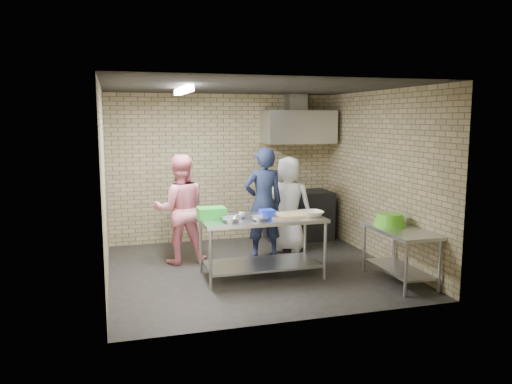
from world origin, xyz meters
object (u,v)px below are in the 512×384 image
prep_table (262,247)px  stove (298,215)px  man_navy (263,203)px  woman_white (289,204)px  blue_tub (267,214)px  green_basin (390,219)px  green_crate (211,213)px  woman_pink (180,209)px  bottle_red (297,131)px  side_counter (399,255)px

prep_table → stove: 2.39m
man_navy → woman_white: bearing=-154.4°
blue_tub → woman_white: bearing=59.1°
green_basin → blue_tub: bearing=166.5°
man_navy → green_crate: bearing=37.7°
stove → woman_white: bearing=-122.0°
woman_pink → woman_white: size_ratio=1.05×
stove → woman_pink: (-2.35, -0.97, 0.40)m
green_basin → green_crate: bearing=165.6°
green_crate → bottle_red: (2.07, 2.11, 1.09)m
side_counter → green_basin: size_ratio=2.61×
stove → green_basin: (0.43, -2.50, 0.38)m
blue_tub → green_crate: bearing=163.7°
green_crate → woman_white: bearing=35.7°
stove → bottle_red: size_ratio=6.67×
woman_pink → blue_tub: bearing=135.7°
bottle_red → woman_white: size_ratio=0.11×
bottle_red → man_navy: (-1.05, -1.27, -1.13)m
side_counter → green_crate: bearing=160.4°
green_basin → man_navy: man_navy is taller
side_counter → woman_pink: bearing=147.5°
side_counter → woman_white: (-0.92, 1.99, 0.44)m
green_crate → bottle_red: bearing=45.5°
blue_tub → man_navy: man_navy is taller
side_counter → prep_table: bearing=156.8°
side_counter → green_crate: size_ratio=3.11×
green_basin → woman_pink: bearing=151.1°
side_counter → bottle_red: bottle_red is taller
green_crate → woman_pink: (-0.32, 0.90, -0.09)m
side_counter → man_navy: 2.31m
prep_table → green_crate: green_crate is taller
green_crate → blue_tub: (0.75, -0.22, -0.01)m
woman_pink → green_basin: bearing=153.1°
prep_table → green_basin: bearing=-16.2°
prep_table → man_navy: 1.11m
blue_tub → woman_pink: bearing=133.7°
green_basin → man_navy: size_ratio=0.26×
stove → green_crate: green_crate is taller
prep_table → woman_pink: size_ratio=1.02×
prep_table → stove: stove is taller
woman_pink → prep_table: bearing=137.0°
prep_table → man_navy: man_navy is taller
side_counter → blue_tub: 1.93m
prep_table → man_navy: bearing=71.7°
man_navy → woman_pink: size_ratio=1.05×
stove → prep_table: bearing=-123.6°
stove → bottle_red: bottle_red is taller
green_basin → woman_pink: 3.17m
woman_white → bottle_red: bearing=-83.5°
green_crate → green_basin: 2.53m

